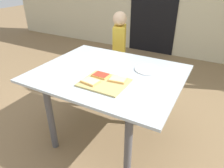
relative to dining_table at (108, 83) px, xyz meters
The scene contains 8 objects.
ground_plane 0.60m from the dining_table, ahead, with size 16.00×16.00×0.00m, color olive.
dining_table is the anchor object (origin of this frame).
cutting_board 0.23m from the dining_table, 68.96° to the right, with size 0.34×0.29×0.01m, color tan.
pizza_slice_far_left 0.17m from the dining_table, 88.19° to the right, with size 0.13×0.10×0.02m.
pizza_slice_far_right 0.23m from the dining_table, 37.70° to the right, with size 0.14×0.11×0.02m.
pizza_slice_near_left 0.27m from the dining_table, 93.51° to the right, with size 0.14×0.11×0.02m.
plate_white_right 0.36m from the dining_table, 35.29° to the left, with size 0.22×0.22×0.01m, color white.
child_left 0.90m from the dining_table, 110.94° to the left, with size 0.22×0.27×1.04m.
Camera 1 is at (0.79, -1.37, 1.46)m, focal length 33.21 mm.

